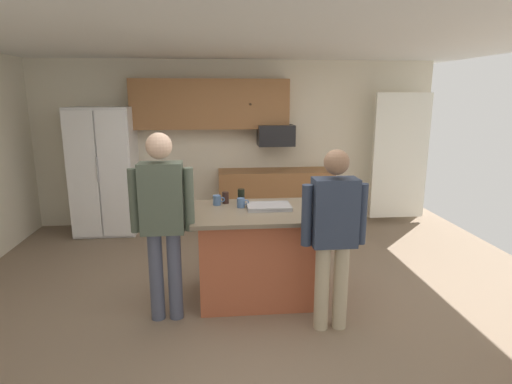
{
  "coord_description": "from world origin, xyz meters",
  "views": [
    {
      "loc": [
        -0.34,
        -4.01,
        2.06
      ],
      "look_at": [
        0.08,
        0.34,
        1.05
      ],
      "focal_mm": 29.45,
      "sensor_mm": 36.0,
      "label": 1
    }
  ],
  "objects_px": {
    "kitchen_island": "(259,253)",
    "glass_stout_tall": "(241,196)",
    "person_guest_right": "(162,215)",
    "microwave_over_range": "(276,135)",
    "glass_dark_ale": "(225,198)",
    "mug_ceramic_white": "(241,203)",
    "refrigerator": "(105,171)",
    "mug_blue_stoneware": "(217,200)",
    "person_guest_by_door": "(334,229)",
    "serving_tray": "(269,207)"
  },
  "relations": [
    {
      "from": "refrigerator",
      "to": "microwave_over_range",
      "type": "bearing_deg",
      "value": 2.6
    },
    {
      "from": "kitchen_island",
      "to": "serving_tray",
      "type": "bearing_deg",
      "value": 25.34
    },
    {
      "from": "person_guest_right",
      "to": "kitchen_island",
      "type": "bearing_deg",
      "value": -0.0
    },
    {
      "from": "kitchen_island",
      "to": "mug_ceramic_white",
      "type": "xyz_separation_m",
      "value": [
        -0.17,
        0.12,
        0.51
      ]
    },
    {
      "from": "kitchen_island",
      "to": "glass_dark_ale",
      "type": "distance_m",
      "value": 0.69
    },
    {
      "from": "refrigerator",
      "to": "glass_stout_tall",
      "type": "relative_size",
      "value": 12.87
    },
    {
      "from": "microwave_over_range",
      "to": "mug_ceramic_white",
      "type": "xyz_separation_m",
      "value": [
        -0.69,
        -2.34,
        -0.47
      ]
    },
    {
      "from": "serving_tray",
      "to": "refrigerator",
      "type": "bearing_deg",
      "value": 133.66
    },
    {
      "from": "kitchen_island",
      "to": "glass_dark_ale",
      "type": "relative_size",
      "value": 10.68
    },
    {
      "from": "person_guest_right",
      "to": "refrigerator",
      "type": "bearing_deg",
      "value": 91.12
    },
    {
      "from": "person_guest_right",
      "to": "mug_ceramic_white",
      "type": "height_order",
      "value": "person_guest_right"
    },
    {
      "from": "glass_dark_ale",
      "to": "mug_ceramic_white",
      "type": "distance_m",
      "value": 0.24
    },
    {
      "from": "mug_blue_stoneware",
      "to": "glass_dark_ale",
      "type": "height_order",
      "value": "glass_dark_ale"
    },
    {
      "from": "mug_blue_stoneware",
      "to": "glass_stout_tall",
      "type": "bearing_deg",
      "value": 17.63
    },
    {
      "from": "mug_blue_stoneware",
      "to": "glass_stout_tall",
      "type": "relative_size",
      "value": 0.86
    },
    {
      "from": "person_guest_right",
      "to": "glass_dark_ale",
      "type": "xyz_separation_m",
      "value": [
        0.58,
        0.68,
        -0.02
      ]
    },
    {
      "from": "refrigerator",
      "to": "person_guest_right",
      "type": "xyz_separation_m",
      "value": [
        1.18,
        -2.71,
        0.07
      ]
    },
    {
      "from": "mug_blue_stoneware",
      "to": "serving_tray",
      "type": "height_order",
      "value": "mug_blue_stoneware"
    },
    {
      "from": "kitchen_island",
      "to": "mug_blue_stoneware",
      "type": "xyz_separation_m",
      "value": [
        -0.42,
        0.24,
        0.51
      ]
    },
    {
      "from": "person_guest_right",
      "to": "glass_stout_tall",
      "type": "height_order",
      "value": "person_guest_right"
    },
    {
      "from": "refrigerator",
      "to": "person_guest_right",
      "type": "distance_m",
      "value": 2.96
    },
    {
      "from": "person_guest_by_door",
      "to": "glass_stout_tall",
      "type": "relative_size",
      "value": 11.05
    },
    {
      "from": "microwave_over_range",
      "to": "serving_tray",
      "type": "height_order",
      "value": "microwave_over_range"
    },
    {
      "from": "serving_tray",
      "to": "person_guest_by_door",
      "type": "bearing_deg",
      "value": -57.18
    },
    {
      "from": "glass_dark_ale",
      "to": "mug_ceramic_white",
      "type": "relative_size",
      "value": 1.0
    },
    {
      "from": "mug_ceramic_white",
      "to": "mug_blue_stoneware",
      "type": "bearing_deg",
      "value": 153.81
    },
    {
      "from": "refrigerator",
      "to": "serving_tray",
      "type": "xyz_separation_m",
      "value": [
        2.19,
        -2.29,
        0.01
      ]
    },
    {
      "from": "mug_blue_stoneware",
      "to": "glass_dark_ale",
      "type": "xyz_separation_m",
      "value": [
        0.09,
        0.06,
        0.01
      ]
    },
    {
      "from": "microwave_over_range",
      "to": "person_guest_right",
      "type": "bearing_deg",
      "value": -116.7
    },
    {
      "from": "glass_stout_tall",
      "to": "refrigerator",
      "type": "bearing_deg",
      "value": 133.68
    },
    {
      "from": "person_guest_by_door",
      "to": "mug_blue_stoneware",
      "type": "relative_size",
      "value": 12.91
    },
    {
      "from": "person_guest_right",
      "to": "mug_blue_stoneware",
      "type": "bearing_deg",
      "value": 29.12
    },
    {
      "from": "refrigerator",
      "to": "microwave_over_range",
      "type": "distance_m",
      "value": 2.65
    },
    {
      "from": "mug_ceramic_white",
      "to": "glass_stout_tall",
      "type": "xyz_separation_m",
      "value": [
        0.01,
        0.2,
        0.02
      ]
    },
    {
      "from": "kitchen_island",
      "to": "person_guest_right",
      "type": "relative_size",
      "value": 0.76
    },
    {
      "from": "kitchen_island",
      "to": "glass_stout_tall",
      "type": "xyz_separation_m",
      "value": [
        -0.16,
        0.33,
        0.53
      ]
    },
    {
      "from": "refrigerator",
      "to": "mug_blue_stoneware",
      "type": "bearing_deg",
      "value": -51.55
    },
    {
      "from": "refrigerator",
      "to": "microwave_over_range",
      "type": "relative_size",
      "value": 3.38
    },
    {
      "from": "person_guest_right",
      "to": "serving_tray",
      "type": "distance_m",
      "value": 1.1
    },
    {
      "from": "refrigerator",
      "to": "microwave_over_range",
      "type": "xyz_separation_m",
      "value": [
        2.6,
        0.12,
        0.5
      ]
    },
    {
      "from": "mug_ceramic_white",
      "to": "glass_stout_tall",
      "type": "relative_size",
      "value": 0.84
    },
    {
      "from": "microwave_over_range",
      "to": "person_guest_by_door",
      "type": "distance_m",
      "value": 3.19
    },
    {
      "from": "person_guest_right",
      "to": "glass_stout_tall",
      "type": "distance_m",
      "value": 1.02
    },
    {
      "from": "kitchen_island",
      "to": "glass_dark_ale",
      "type": "bearing_deg",
      "value": 137.13
    },
    {
      "from": "mug_blue_stoneware",
      "to": "mug_ceramic_white",
      "type": "relative_size",
      "value": 1.02
    },
    {
      "from": "kitchen_island",
      "to": "person_guest_right",
      "type": "height_order",
      "value": "person_guest_right"
    },
    {
      "from": "microwave_over_range",
      "to": "kitchen_island",
      "type": "xyz_separation_m",
      "value": [
        -0.52,
        -2.46,
        -0.98
      ]
    },
    {
      "from": "person_guest_by_door",
      "to": "glass_stout_tall",
      "type": "xyz_separation_m",
      "value": [
        -0.74,
        1.01,
        0.07
      ]
    },
    {
      "from": "refrigerator",
      "to": "person_guest_by_door",
      "type": "bearing_deg",
      "value": -48.67
    },
    {
      "from": "kitchen_island",
      "to": "person_guest_by_door",
      "type": "bearing_deg",
      "value": -49.81
    }
  ]
}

